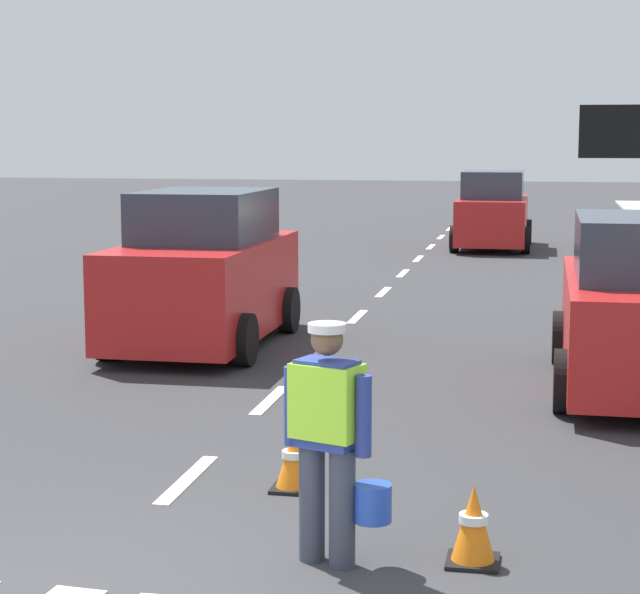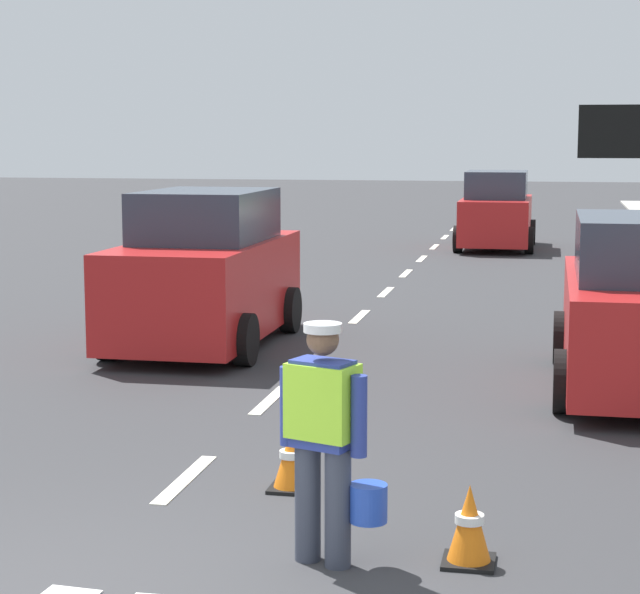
{
  "view_description": "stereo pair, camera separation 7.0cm",
  "coord_description": "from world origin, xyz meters",
  "px_view_note": "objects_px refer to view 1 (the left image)",
  "views": [
    {
      "loc": [
        2.93,
        -6.3,
        2.91
      ],
      "look_at": [
        0.46,
        6.23,
        1.1
      ],
      "focal_mm": 63.98,
      "sensor_mm": 36.0,
      "label": 1
    },
    {
      "loc": [
        3.0,
        -6.29,
        2.91
      ],
      "look_at": [
        0.46,
        6.23,
        1.1
      ],
      "focal_mm": 63.98,
      "sensor_mm": 36.0,
      "label": 2
    }
  ],
  "objects_px": {
    "road_worker": "(331,431)",
    "car_outgoing_far": "(493,213)",
    "traffic_cone_near": "(473,525)",
    "traffic_cone_far": "(294,459)",
    "car_oncoming_lead": "(204,274)"
  },
  "relations": [
    {
      "from": "road_worker",
      "to": "car_oncoming_lead",
      "type": "relative_size",
      "value": 0.4
    },
    {
      "from": "traffic_cone_far",
      "to": "car_oncoming_lead",
      "type": "distance_m",
      "value": 6.78
    },
    {
      "from": "road_worker",
      "to": "car_outgoing_far",
      "type": "height_order",
      "value": "car_outgoing_far"
    },
    {
      "from": "road_worker",
      "to": "car_outgoing_far",
      "type": "relative_size",
      "value": 0.41
    },
    {
      "from": "traffic_cone_near",
      "to": "car_outgoing_far",
      "type": "xyz_separation_m",
      "value": [
        -0.91,
        22.42,
        0.66
      ]
    },
    {
      "from": "traffic_cone_near",
      "to": "traffic_cone_far",
      "type": "xyz_separation_m",
      "value": [
        -1.56,
        1.37,
        -0.02
      ]
    },
    {
      "from": "traffic_cone_near",
      "to": "car_oncoming_lead",
      "type": "height_order",
      "value": "car_oncoming_lead"
    },
    {
      "from": "road_worker",
      "to": "car_outgoing_far",
      "type": "bearing_deg",
      "value": 89.87
    },
    {
      "from": "road_worker",
      "to": "traffic_cone_near",
      "type": "distance_m",
      "value": 1.18
    },
    {
      "from": "traffic_cone_near",
      "to": "car_oncoming_lead",
      "type": "xyz_separation_m",
      "value": [
        -4.21,
        7.57,
        0.73
      ]
    },
    {
      "from": "car_outgoing_far",
      "to": "car_oncoming_lead",
      "type": "bearing_deg",
      "value": -102.54
    },
    {
      "from": "road_worker",
      "to": "traffic_cone_far",
      "type": "bearing_deg",
      "value": 111.09
    },
    {
      "from": "car_outgoing_far",
      "to": "car_oncoming_lead",
      "type": "xyz_separation_m",
      "value": [
        -3.3,
        -14.85,
        0.07
      ]
    },
    {
      "from": "traffic_cone_far",
      "to": "car_oncoming_lead",
      "type": "xyz_separation_m",
      "value": [
        -2.65,
        6.2,
        0.75
      ]
    },
    {
      "from": "traffic_cone_far",
      "to": "car_oncoming_lead",
      "type": "bearing_deg",
      "value": 113.15
    }
  ]
}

